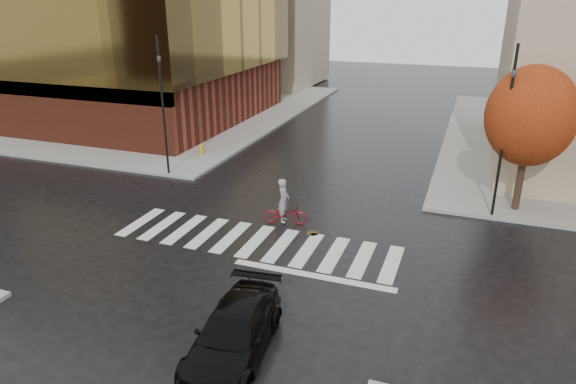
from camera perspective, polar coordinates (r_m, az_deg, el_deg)
name	(u,v)px	position (r m, az deg, el deg)	size (l,w,h in m)	color
ground	(251,246)	(20.53, -4.19, -6.06)	(120.00, 120.00, 0.00)	black
sidewalk_nw	(131,106)	(48.18, -17.10, 9.09)	(30.00, 30.00, 0.15)	gray
crosswalk	(256,241)	(20.94, -3.63, -5.46)	(12.00, 3.00, 0.01)	silver
office_glass	(85,9)	(45.57, -21.65, 18.37)	(27.00, 19.00, 16.00)	maroon
tree_ne_a	(531,116)	(24.60, 25.37, 7.60)	(3.80, 3.80, 6.50)	black
sedan	(234,333)	(14.68, -6.04, -15.30)	(1.89, 4.64, 1.35)	black
cyclist	(285,209)	(22.14, -0.34, -1.89)	(1.91, 1.01, 2.07)	maroon
traffic_light_nw	(162,98)	(28.05, -13.81, 10.14)	(0.21, 0.18, 7.30)	black
traffic_light_ne	(506,122)	(23.46, 23.08, 7.17)	(0.21, 0.23, 7.40)	black
fire_hydrant	(201,149)	(31.98, -9.61, 4.77)	(0.24, 0.24, 0.68)	gold
manhole	(313,233)	(21.58, 2.74, -4.59)	(0.53, 0.53, 0.01)	#4D3D1B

